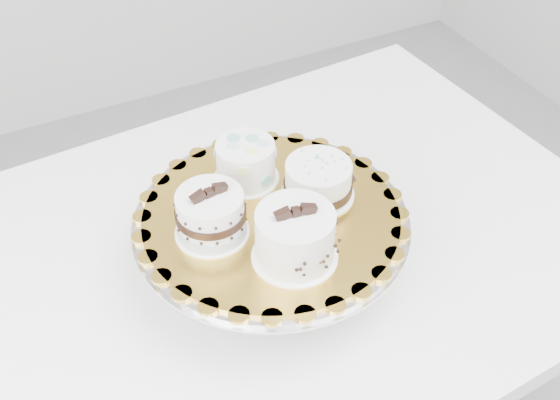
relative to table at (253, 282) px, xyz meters
name	(u,v)px	position (x,y,z in m)	size (l,w,h in m)	color
table	(253,282)	(0.00, 0.00, 0.00)	(1.27, 0.89, 0.75)	white
cake_stand	(271,234)	(0.01, -0.05, 0.15)	(0.41, 0.41, 0.11)	gray
cake_board	(271,215)	(0.01, -0.05, 0.19)	(0.37, 0.37, 0.01)	gold
cake_swirl	(295,238)	(0.00, -0.14, 0.23)	(0.12, 0.12, 0.09)	white
cake_banded	(211,216)	(-0.08, -0.05, 0.22)	(0.11, 0.11, 0.09)	white
cake_dots	(246,162)	(0.01, 0.04, 0.23)	(0.11, 0.11, 0.07)	white
cake_ribbon	(319,181)	(0.09, -0.04, 0.22)	(0.11, 0.11, 0.06)	white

